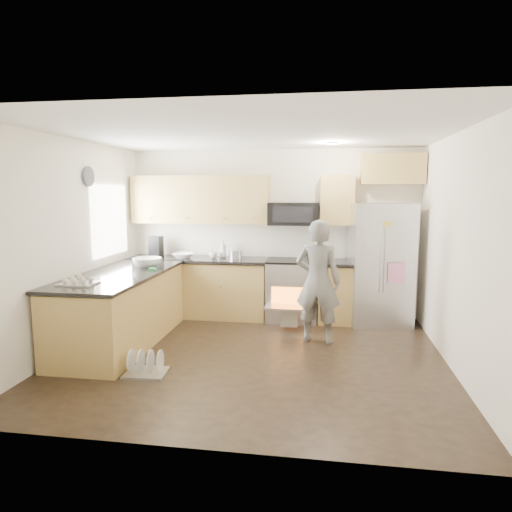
% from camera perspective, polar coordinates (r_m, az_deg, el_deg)
% --- Properties ---
extents(ground, '(4.50, 4.50, 0.00)m').
position_cam_1_polar(ground, '(5.57, -0.53, -12.51)').
color(ground, black).
rests_on(ground, ground).
extents(room_shell, '(4.54, 4.04, 2.62)m').
position_cam_1_polar(room_shell, '(5.24, -0.93, 4.99)').
color(room_shell, white).
rests_on(room_shell, ground).
extents(back_cabinet_run, '(4.45, 0.64, 2.50)m').
position_cam_1_polar(back_cabinet_run, '(7.10, -2.92, 0.03)').
color(back_cabinet_run, tan).
rests_on(back_cabinet_run, ground).
extents(peninsula, '(0.96, 2.36, 1.05)m').
position_cam_1_polar(peninsula, '(6.17, -16.49, -6.25)').
color(peninsula, tan).
rests_on(peninsula, ground).
extents(stove_range, '(0.76, 0.97, 1.79)m').
position_cam_1_polar(stove_range, '(6.97, 4.57, -2.53)').
color(stove_range, '#B7B7BC').
rests_on(stove_range, ground).
extents(refrigerator, '(0.97, 0.81, 1.79)m').
position_cam_1_polar(refrigerator, '(6.97, 15.20, -0.97)').
color(refrigerator, '#B7B7BC').
rests_on(refrigerator, ground).
extents(person, '(0.64, 0.47, 1.61)m').
position_cam_1_polar(person, '(5.94, 7.74, -3.19)').
color(person, slate).
rests_on(person, ground).
extents(dish_rack, '(0.46, 0.38, 0.27)m').
position_cam_1_polar(dish_rack, '(5.20, -13.59, -13.40)').
color(dish_rack, '#B7B7BC').
rests_on(dish_rack, ground).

